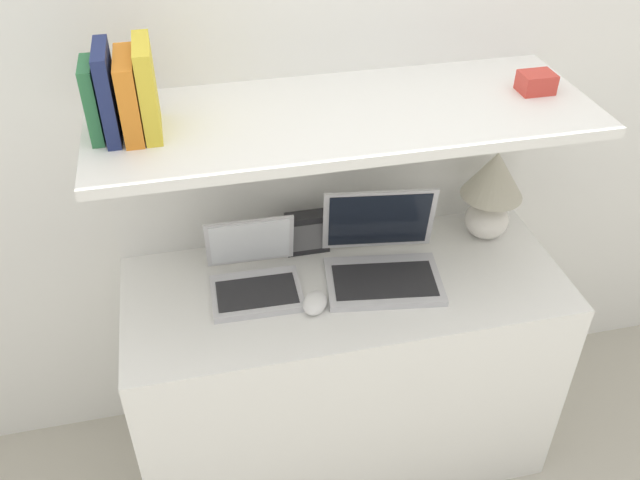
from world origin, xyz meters
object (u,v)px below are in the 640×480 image
Objects in this scene: book_yellow at (147,88)px; book_navy at (107,93)px; laptop_large at (382,260)px; router_box at (307,233)px; book_green at (92,101)px; book_orange at (129,96)px; laptop_small at (254,276)px; table_lamp at (492,188)px; computer_mouse at (315,303)px; shelf_gadget at (536,82)px.

book_navy is at bearing 180.00° from book_yellow.
laptop_large is 1.72× the size of book_navy.
book_green is (-0.53, -0.12, 0.55)m from router_box.
router_box is at bearing 14.83° from book_orange.
book_orange is (-0.26, 0.02, 0.58)m from laptop_small.
laptop_small is (-0.76, -0.10, -0.13)m from table_lamp.
book_green is 0.85× the size of book_navy.
book_green is 0.96× the size of book_orange.
laptop_large is 1.95× the size of book_orange.
computer_mouse is 0.78m from book_navy.
book_orange is at bearing 180.00° from shelf_gadget.
router_box is 1.49× the size of shelf_gadget.
computer_mouse is 0.53× the size of book_navy.
shelf_gadget is (1.01, 0.00, -0.08)m from book_yellow.
laptop_small is 0.63m from book_yellow.
computer_mouse is 1.29× the size of shelf_gadget.
router_box is 0.79m from shelf_gadget.
book_yellow reaches higher than book_green.
shelf_gadget is (0.64, 0.15, 0.53)m from computer_mouse.
laptop_small is 1.22× the size of book_navy.
book_orange reaches higher than laptop_small.
laptop_small is at bearing -5.39° from book_orange.
laptop_large reaches higher than laptop_small.
book_orange is (-0.64, 0.05, 0.57)m from laptop_large.
table_lamp is 0.81× the size of laptop_large.
computer_mouse is at bearing -17.02° from book_green.
book_orange is at bearing 0.00° from book_green.
book_orange is at bearing 174.61° from laptop_small.
computer_mouse is (0.15, -0.13, -0.02)m from laptop_small.
book_orange is 0.05m from book_yellow.
book_orange reaches higher than shelf_gadget.
book_navy reaches higher than book_orange.
shelf_gadget is (1.14, 0.00, -0.07)m from book_green.
table_lamp is 0.67m from computer_mouse.
computer_mouse is at bearing -20.26° from book_orange.
laptop_small is (-0.38, 0.02, -0.01)m from laptop_large.
book_orange is 0.87× the size of book_yellow.
table_lamp is at bearing 3.82° from book_navy.
book_green reaches higher than table_lamp.
book_green reaches higher than router_box.
book_green is (-0.49, 0.15, 0.60)m from computer_mouse.
book_yellow is 2.45× the size of shelf_gadget.
laptop_large is at bearing -3.78° from book_navy.
book_yellow is at bearing 173.50° from laptop_small.
router_box is (0.19, 0.14, 0.02)m from laptop_small.
computer_mouse is (-0.23, -0.11, -0.03)m from laptop_large.
book_yellow reaches higher than book_orange.
book_navy is (-0.68, 0.05, 0.58)m from laptop_large.
book_navy is (0.04, 0.00, 0.02)m from book_green.
laptop_large is at bearing -163.10° from table_lamp.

